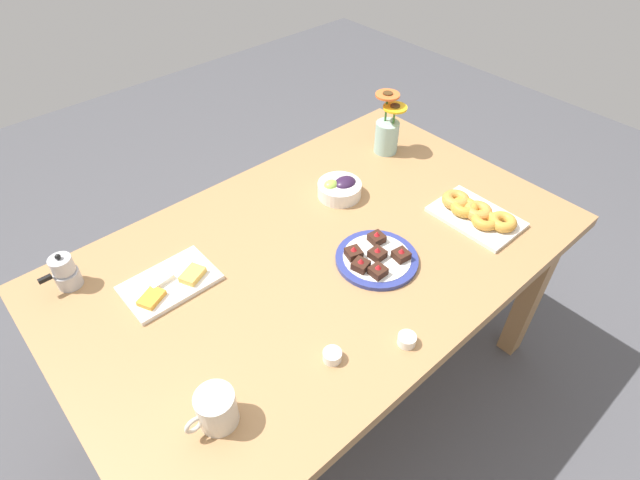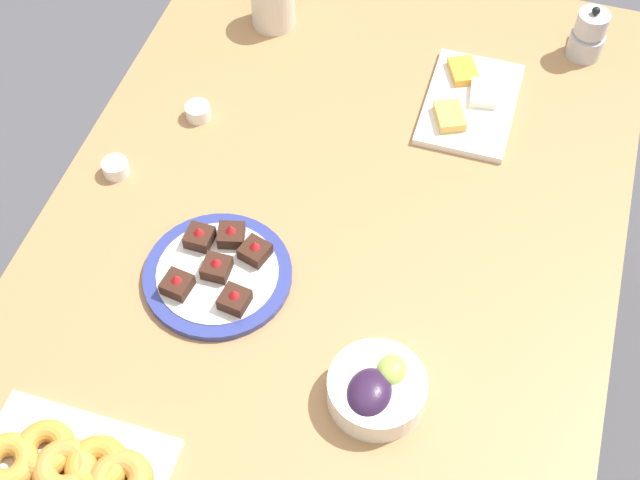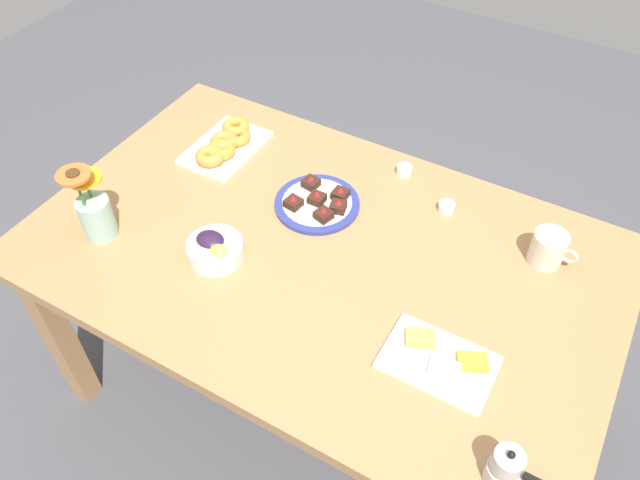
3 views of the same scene
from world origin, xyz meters
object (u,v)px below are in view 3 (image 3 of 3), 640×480
at_px(jam_cup_honey, 447,207).
at_px(cheese_platter, 440,361).
at_px(jam_cup_berry, 404,170).
at_px(moka_pot, 505,468).
at_px(grape_bowl, 215,249).
at_px(croissant_platter, 225,144).
at_px(dessert_plate, 318,203).
at_px(flower_vase, 95,213).
at_px(dining_table, 320,270).
at_px(coffee_mug, 548,248).

bearing_deg(jam_cup_honey, cheese_platter, -69.91).
distance_m(jam_cup_berry, moka_pot, 0.96).
bearing_deg(moka_pot, jam_cup_berry, 126.12).
bearing_deg(jam_cup_berry, grape_bowl, -117.80).
bearing_deg(jam_cup_berry, croissant_platter, -161.86).
bearing_deg(jam_cup_honey, moka_pot, -60.26).
bearing_deg(dessert_plate, jam_cup_berry, 58.41).
xyz_separation_m(croissant_platter, moka_pot, (1.11, -0.60, 0.03)).
xyz_separation_m(cheese_platter, croissant_platter, (-0.90, 0.40, 0.01)).
distance_m(jam_cup_berry, flower_vase, 0.91).
relative_size(dining_table, flower_vase, 6.78).
xyz_separation_m(coffee_mug, croissant_platter, (-1.02, -0.04, -0.03)).
height_order(cheese_platter, flower_vase, flower_vase).
bearing_deg(croissant_platter, coffee_mug, 1.98).
xyz_separation_m(grape_bowl, croissant_platter, (-0.25, 0.39, -0.01)).
height_order(jam_cup_berry, flower_vase, flower_vase).
distance_m(grape_bowl, flower_vase, 0.34).
bearing_deg(dessert_plate, grape_bowl, -114.41).
relative_size(dining_table, jam_cup_berry, 33.33).
bearing_deg(flower_vase, dining_table, 23.77).
bearing_deg(dining_table, croissant_platter, 154.44).
bearing_deg(jam_cup_berry, moka_pot, -53.88).
distance_m(coffee_mug, jam_cup_honey, 0.31).
xyz_separation_m(coffee_mug, cheese_platter, (-0.12, -0.44, -0.04)).
bearing_deg(dessert_plate, coffee_mug, 10.25).
relative_size(jam_cup_berry, dessert_plate, 0.19).
height_order(jam_cup_berry, dessert_plate, dessert_plate).
distance_m(flower_vase, moka_pot, 1.20).
bearing_deg(flower_vase, coffee_mug, 24.89).
bearing_deg(cheese_platter, grape_bowl, 178.74).
xyz_separation_m(dining_table, coffee_mug, (0.54, 0.27, 0.13)).
bearing_deg(grape_bowl, jam_cup_berry, 62.20).
bearing_deg(dining_table, jam_cup_berry, 80.90).
distance_m(cheese_platter, croissant_platter, 0.99).
relative_size(coffee_mug, cheese_platter, 0.48).
bearing_deg(flower_vase, croissant_platter, 80.20).
distance_m(croissant_platter, moka_pot, 1.26).
bearing_deg(dessert_plate, flower_vase, -139.70).
height_order(cheese_platter, jam_cup_honey, cheese_platter).
height_order(dining_table, croissant_platter, croissant_platter).
relative_size(coffee_mug, grape_bowl, 0.83).
relative_size(cheese_platter, jam_cup_berry, 5.42).
relative_size(coffee_mug, moka_pot, 1.06).
distance_m(jam_cup_honey, moka_pot, 0.79).
bearing_deg(jam_cup_berry, cheese_platter, -58.64).
bearing_deg(jam_cup_berry, flower_vase, -133.75).
distance_m(cheese_platter, jam_cup_honey, 0.52).
relative_size(dining_table, coffee_mug, 12.72).
height_order(coffee_mug, moka_pot, moka_pot).
height_order(jam_cup_berry, moka_pot, moka_pot).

